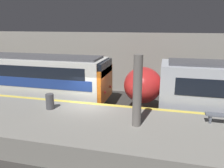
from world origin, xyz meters
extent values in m
plane|color=#33302D|center=(0.00, 0.00, 0.00)|extent=(120.00, 120.00, 0.00)
cube|color=gray|center=(0.00, -2.38, 0.56)|extent=(40.00, 4.77, 1.12)
cube|color=#EAD14C|center=(0.00, -0.15, 1.12)|extent=(40.00, 0.30, 0.01)
cube|color=#9E998E|center=(0.00, 6.28, 2.48)|extent=(50.00, 0.15, 4.95)
cylinder|color=slate|center=(3.10, -2.34, 2.75)|extent=(0.40, 0.40, 3.26)
ellipsoid|color=red|center=(2.90, 2.04, 1.84)|extent=(2.42, 2.75, 2.29)
sphere|color=#F2EFCC|center=(1.95, 2.04, 1.43)|extent=(0.20, 0.20, 0.20)
cube|color=black|center=(-7.09, 2.04, 0.31)|extent=(13.57, 2.45, 0.62)
cube|color=silver|center=(-7.09, 2.04, 1.98)|extent=(14.75, 2.99, 2.72)
cube|color=orange|center=(0.41, 2.04, 1.76)|extent=(0.25, 2.93, 2.18)
cube|color=black|center=(0.41, 2.04, 2.85)|extent=(0.25, 2.63, 0.87)
sphere|color=#EA4C42|center=(0.56, 1.37, 1.38)|extent=(0.18, 0.18, 0.18)
sphere|color=#EA4C42|center=(0.56, 2.72, 1.38)|extent=(0.18, 0.18, 0.18)
cube|color=#4C4C51|center=(-7.09, 2.04, 3.41)|extent=(14.16, 2.15, 0.14)
cube|color=slate|center=(6.43, -1.19, 1.32)|extent=(0.10, 0.32, 0.41)
cube|color=slate|center=(6.95, -1.19, 1.53)|extent=(1.50, 0.40, 0.08)
cylinder|color=#4C4C51|center=(-1.76, -1.45, 1.54)|extent=(0.44, 0.44, 0.85)
camera|label=1|loc=(4.21, -11.50, 5.62)|focal=35.00mm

